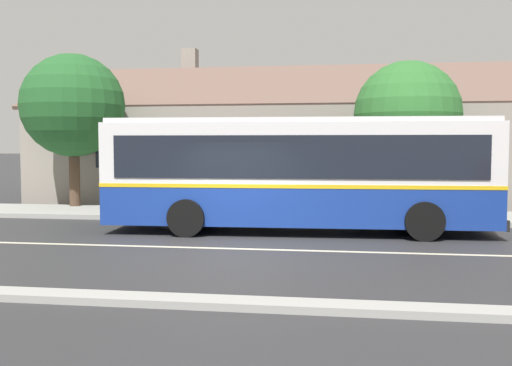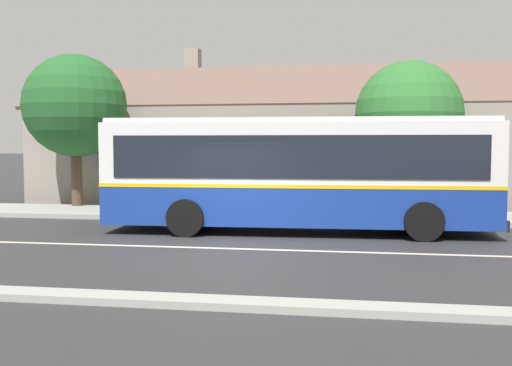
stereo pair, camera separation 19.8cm
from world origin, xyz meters
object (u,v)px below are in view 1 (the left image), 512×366
at_px(transit_bus, 298,171).
at_px(bench_down_street, 250,201).
at_px(bench_by_building, 136,199).
at_px(street_tree_primary, 407,115).
at_px(street_tree_secondary, 73,106).

bearing_deg(transit_bus, bench_down_street, 122.26).
relative_size(bench_by_building, street_tree_primary, 0.33).
height_order(transit_bus, street_tree_primary, street_tree_primary).
relative_size(street_tree_primary, street_tree_secondary, 0.90).
bearing_deg(street_tree_primary, bench_by_building, -172.64).
bearing_deg(bench_by_building, bench_down_street, 1.53).
bearing_deg(transit_bus, street_tree_primary, 49.27).
distance_m(bench_by_building, street_tree_secondary, 4.65).
relative_size(transit_bus, bench_by_building, 6.18).
bearing_deg(transit_bus, bench_by_building, 154.47).
bearing_deg(street_tree_secondary, street_tree_primary, -1.40).
distance_m(bench_down_street, street_tree_primary, 6.03).
xyz_separation_m(bench_down_street, street_tree_secondary, (-6.88, 1.37, 3.30)).
distance_m(bench_by_building, street_tree_primary, 9.65).
bearing_deg(bench_by_building, street_tree_primary, 7.36).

